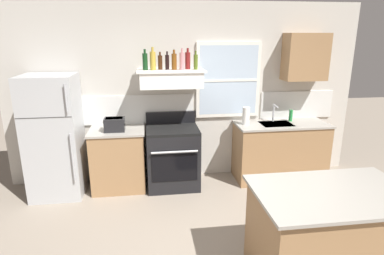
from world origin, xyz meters
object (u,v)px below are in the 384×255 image
(kitchen_island, at_px, (329,236))
(bottle_amber_wine, at_px, (174,61))
(bottle_olive_oil_square, at_px, (196,62))
(dish_soap_bottle, at_px, (291,116))
(bottle_dark_green_wine, at_px, (145,61))
(toaster, at_px, (115,124))
(bottle_rose_pink, at_px, (182,61))
(bottle_champagne_gold_foil, at_px, (153,60))
(bottle_brown_stout, at_px, (160,62))
(stove_range, at_px, (173,156))
(paper_towel_roll, at_px, (246,116))
(refrigerator, at_px, (54,137))
(bottle_balsamic_dark, at_px, (167,62))
(bottle_red_label_wine, at_px, (187,60))

(kitchen_island, bearing_deg, bottle_amber_wine, 118.00)
(bottle_olive_oil_square, bearing_deg, kitchen_island, -68.27)
(dish_soap_bottle, bearing_deg, bottle_dark_green_wine, -179.32)
(toaster, height_order, bottle_olive_oil_square, bottle_olive_oil_square)
(bottle_rose_pink, distance_m, dish_soap_bottle, 1.93)
(toaster, xyz_separation_m, bottle_champagne_gold_foil, (0.57, 0.13, 0.87))
(bottle_brown_stout, xyz_separation_m, bottle_amber_wine, (0.19, -0.05, 0.01))
(toaster, bearing_deg, bottle_olive_oil_square, 5.36)
(stove_range, distance_m, paper_towel_roll, 1.26)
(paper_towel_roll, bearing_deg, dish_soap_bottle, 7.49)
(refrigerator, height_order, kitchen_island, refrigerator)
(bottle_balsamic_dark, bearing_deg, bottle_brown_stout, 172.79)
(bottle_olive_oil_square, distance_m, dish_soap_bottle, 1.75)
(bottle_balsamic_dark, xyz_separation_m, bottle_olive_oil_square, (0.40, -0.05, 0.00))
(bottle_champagne_gold_foil, bearing_deg, stove_range, -19.69)
(paper_towel_roll, bearing_deg, kitchen_island, -86.59)
(refrigerator, distance_m, bottle_dark_green_wine, 1.65)
(stove_range, xyz_separation_m, dish_soap_bottle, (1.88, 0.14, 0.54))
(toaster, xyz_separation_m, bottle_rose_pink, (0.97, 0.09, 0.86))
(refrigerator, distance_m, bottle_olive_oil_square, 2.24)
(refrigerator, xyz_separation_m, bottle_dark_green_wine, (1.29, 0.13, 1.01))
(bottle_olive_oil_square, bearing_deg, bottle_champagne_gold_foil, 178.45)
(bottle_brown_stout, bearing_deg, toaster, -165.72)
(paper_towel_roll, bearing_deg, bottle_red_label_wine, 172.85)
(bottle_brown_stout, bearing_deg, bottle_champagne_gold_foil, -156.52)
(bottle_brown_stout, height_order, bottle_olive_oil_square, bottle_olive_oil_square)
(stove_range, bearing_deg, bottle_red_label_wine, 30.80)
(bottle_rose_pink, distance_m, kitchen_island, 2.85)
(bottle_olive_oil_square, height_order, paper_towel_roll, bottle_olive_oil_square)
(toaster, relative_size, bottle_red_label_wine, 1.00)
(bottle_champagne_gold_foil, relative_size, paper_towel_roll, 1.17)
(bottle_balsamic_dark, bearing_deg, dish_soap_bottle, 0.48)
(bottle_rose_pink, relative_size, dish_soap_bottle, 1.65)
(bottle_champagne_gold_foil, relative_size, kitchen_island, 0.23)
(bottle_balsamic_dark, bearing_deg, refrigerator, -174.87)
(toaster, height_order, bottle_red_label_wine, bottle_red_label_wine)
(bottle_rose_pink, height_order, paper_towel_roll, bottle_rose_pink)
(bottle_balsamic_dark, bearing_deg, bottle_dark_green_wine, -178.13)
(bottle_olive_oil_square, bearing_deg, bottle_dark_green_wine, 176.91)
(toaster, bearing_deg, bottle_amber_wine, 8.03)
(paper_towel_roll, distance_m, dish_soap_bottle, 0.77)
(stove_range, height_order, bottle_brown_stout, bottle_brown_stout)
(bottle_brown_stout, relative_size, paper_towel_roll, 0.92)
(bottle_dark_green_wine, xyz_separation_m, bottle_olive_oil_square, (0.71, -0.04, -0.01))
(stove_range, height_order, bottle_champagne_gold_foil, bottle_champagne_gold_foil)
(toaster, height_order, bottle_dark_green_wine, bottle_dark_green_wine)
(bottle_champagne_gold_foil, xyz_separation_m, bottle_brown_stout, (0.10, 0.04, -0.03))
(bottle_dark_green_wine, xyz_separation_m, dish_soap_bottle, (2.24, 0.03, -0.87))
(stove_range, height_order, paper_towel_roll, paper_towel_roll)
(bottle_balsamic_dark, bearing_deg, kitchen_island, -60.53)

